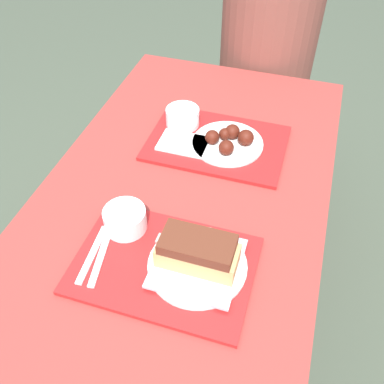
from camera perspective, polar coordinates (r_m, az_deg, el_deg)
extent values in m
plane|color=#424C3D|center=(1.77, -1.05, -17.41)|extent=(12.00, 12.00, 0.00)
cube|color=maroon|center=(1.18, -1.50, -1.24)|extent=(0.78, 1.43, 0.04)
cylinder|color=maroon|center=(1.95, -4.62, 6.36)|extent=(0.07, 0.07, 0.70)
cylinder|color=maroon|center=(1.86, 14.73, 2.36)|extent=(0.07, 0.07, 0.70)
cube|color=maroon|center=(2.05, 7.06, 11.74)|extent=(0.74, 0.28, 0.04)
cylinder|color=maroon|center=(2.25, -1.24, 8.21)|extent=(0.06, 0.06, 0.43)
cylinder|color=maroon|center=(2.17, 14.51, 5.01)|extent=(0.06, 0.06, 0.43)
cube|color=red|center=(1.01, -3.72, -9.71)|extent=(0.42, 0.29, 0.01)
cube|color=red|center=(1.32, 3.34, 6.52)|extent=(0.42, 0.29, 0.01)
cylinder|color=white|center=(1.06, -8.91, -3.61)|extent=(0.11, 0.11, 0.06)
cylinder|color=beige|center=(1.05, -9.04, -2.81)|extent=(0.09, 0.09, 0.01)
cylinder|color=white|center=(1.00, 0.72, -9.71)|extent=(0.23, 0.23, 0.01)
cube|color=silver|center=(0.99, 0.73, -9.45)|extent=(0.19, 0.19, 0.01)
cube|color=tan|center=(0.97, 0.74, -8.43)|extent=(0.18, 0.08, 0.05)
cube|color=#562819|center=(0.94, 0.76, -6.99)|extent=(0.16, 0.09, 0.03)
cube|color=white|center=(1.05, -13.14, -8.06)|extent=(0.03, 0.17, 0.00)
cube|color=white|center=(1.04, -12.05, -8.38)|extent=(0.05, 0.17, 0.00)
cube|color=#A59E93|center=(1.05, -3.75, -6.33)|extent=(0.04, 0.03, 0.01)
cylinder|color=white|center=(1.37, -1.26, 9.96)|extent=(0.11, 0.11, 0.06)
cylinder|color=beige|center=(1.36, -1.28, 10.73)|extent=(0.09, 0.09, 0.01)
cylinder|color=white|center=(1.31, 4.76, 6.50)|extent=(0.22, 0.22, 0.01)
sphere|color=#4C190F|center=(1.29, 7.19, 7.21)|extent=(0.05, 0.05, 0.05)
sphere|color=#4C190F|center=(1.31, 5.41, 8.01)|extent=(0.05, 0.05, 0.05)
sphere|color=#4C190F|center=(1.31, 4.38, 7.72)|extent=(0.04, 0.04, 0.04)
sphere|color=#4C190F|center=(1.29, 2.71, 7.33)|extent=(0.04, 0.04, 0.04)
sphere|color=#4C190F|center=(1.25, 4.59, 5.92)|extent=(0.05, 0.05, 0.05)
cube|color=white|center=(1.30, -1.19, 6.51)|extent=(0.15, 0.10, 0.01)
cylinder|color=brown|center=(1.90, 10.05, 18.50)|extent=(0.39, 0.39, 0.54)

